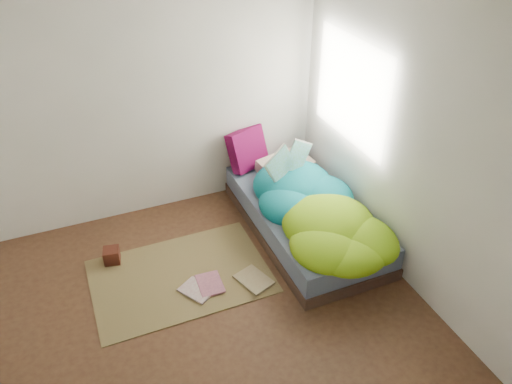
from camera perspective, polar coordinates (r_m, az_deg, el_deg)
ground at (r=4.40m, az=-4.71°, el=-13.65°), size 3.50×3.50×0.00m
room_walls at (r=3.39m, az=-5.81°, el=5.34°), size 3.54×3.54×2.62m
bed at (r=5.14m, az=5.53°, el=-2.93°), size 1.00×2.00×0.34m
duvet at (r=4.79m, az=6.97°, el=-1.12°), size 0.96×1.84×0.34m
rug at (r=4.75m, az=-8.63°, el=-9.48°), size 1.60×1.10×0.01m
pillow_floral at (r=5.52m, az=3.39°, el=3.01°), size 0.65×0.50×0.13m
pillow_magenta at (r=5.52m, az=-1.00°, el=4.95°), size 0.46×0.29×0.44m
open_book at (r=4.92m, az=3.90°, el=4.61°), size 0.52×0.27×0.31m
wooden_box at (r=4.98m, az=-16.16°, el=-6.98°), size 0.17×0.17×0.15m
floor_book_a at (r=4.52m, az=-7.66°, el=-11.86°), size 0.34×0.37×0.02m
floor_book_b at (r=4.59m, az=-6.63°, el=-10.75°), size 0.24×0.31×0.03m
floor_book_c at (r=4.58m, az=-1.39°, el=-10.71°), size 0.33×0.39×0.02m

